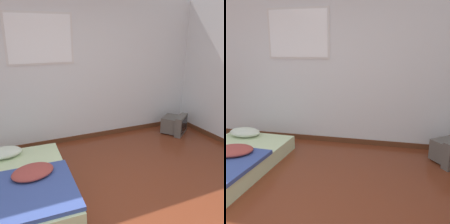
{
  "view_description": "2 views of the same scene",
  "coord_description": "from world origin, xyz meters",
  "views": [
    {
      "loc": [
        -1.08,
        -1.88,
        1.96
      ],
      "look_at": [
        0.44,
        1.49,
        0.8
      ],
      "focal_mm": 40.0,
      "sensor_mm": 36.0,
      "label": 1
    },
    {
      "loc": [
        1.21,
        -1.68,
        1.62
      ],
      "look_at": [
        0.46,
        1.58,
        0.78
      ],
      "focal_mm": 40.0,
      "sensor_mm": 36.0,
      "label": 2
    }
  ],
  "objects": [
    {
      "name": "wall_back",
      "position": [
        -0.01,
        2.47,
        1.29
      ],
      "size": [
        7.57,
        0.08,
        2.6
      ],
      "color": "silver",
      "rests_on": "ground_plane"
    },
    {
      "name": "crt_tv",
      "position": [
        2.06,
        1.97,
        0.18
      ],
      "size": [
        0.62,
        0.61,
        0.39
      ],
      "color": "#56514C",
      "rests_on": "ground_plane"
    },
    {
      "name": "mattress_bed",
      "position": [
        -1.0,
        1.08,
        0.14
      ],
      "size": [
        1.25,
        1.89,
        0.36
      ],
      "color": "beige",
      "rests_on": "ground_plane"
    }
  ]
}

